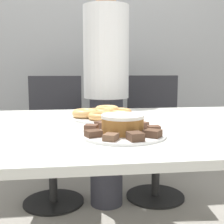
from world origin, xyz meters
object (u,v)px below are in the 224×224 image
office_chair_right (155,139)px  office_chair_left (53,142)px  person_standing (106,90)px  plate_donuts (104,117)px  plate_cake (123,134)px  frosted_cake (123,124)px

office_chair_right → office_chair_left: bearing=-175.1°
office_chair_left → person_standing: bearing=-12.2°
plate_donuts → plate_cake: bearing=-86.3°
plate_donuts → frosted_cake: size_ratio=2.21×
person_standing → office_chair_left: bearing=161.8°
person_standing → office_chair_right: 0.56m
plate_donuts → office_chair_left: bearing=111.9°
plate_cake → frosted_cake: 0.04m
plate_donuts → frosted_cake: (0.03, -0.40, 0.04)m
office_chair_right → frosted_cake: (-0.44, -1.14, 0.34)m
office_chair_left → plate_cake: bearing=-68.3°
person_standing → plate_donuts: person_standing is taller
frosted_cake → person_standing: bearing=86.9°
person_standing → office_chair_left: person_standing is taller
office_chair_right → frosted_cake: bearing=-106.4°
office_chair_left → frosted_cake: bearing=-68.3°
office_chair_right → plate_cake: bearing=-106.4°
plate_cake → plate_donuts: bearing=93.7°
plate_donuts → office_chair_right: bearing=57.6°
person_standing → frosted_cake: bearing=-93.1°
office_chair_right → frosted_cake: office_chair_right is taller
office_chair_left → office_chair_right: same height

